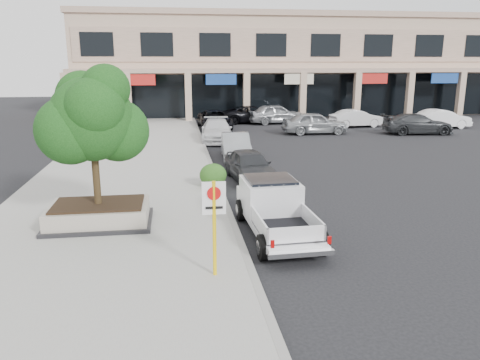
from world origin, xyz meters
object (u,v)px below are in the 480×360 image
(lot_car_b, at_px, (356,118))
(lot_car_c, at_px, (418,124))
(lot_car_a, at_px, (315,123))
(lot_car_e, at_px, (276,114))
(planter, at_px, (99,214))
(curb_car_b, at_px, (236,146))
(pickup_truck, at_px, (277,210))
(curb_car_c, at_px, (217,130))
(lot_car_d, at_px, (253,114))
(curb_car_d, at_px, (215,119))
(planter_tree, at_px, (97,119))
(curb_car_a, at_px, (250,165))
(no_parking_sign, at_px, (214,216))

(lot_car_b, relative_size, lot_car_c, 0.84)
(lot_car_a, height_order, lot_car_e, lot_car_e)
(planter, height_order, curb_car_b, curb_car_b)
(pickup_truck, bearing_deg, curb_car_c, 88.49)
(lot_car_d, height_order, lot_car_e, lot_car_e)
(lot_car_a, relative_size, lot_car_c, 0.94)
(curb_car_b, relative_size, lot_car_e, 0.85)
(curb_car_b, relative_size, lot_car_c, 0.83)
(curb_car_b, bearing_deg, lot_car_c, 29.02)
(curb_car_d, bearing_deg, lot_car_a, -30.95)
(curb_car_d, bearing_deg, planter, -106.37)
(lot_car_b, bearing_deg, planter_tree, 135.77)
(pickup_truck, height_order, lot_car_d, pickup_truck)
(curb_car_a, distance_m, curb_car_b, 4.87)
(curb_car_d, xyz_separation_m, lot_car_c, (14.18, -4.88, 0.02))
(lot_car_e, bearing_deg, lot_car_b, -125.97)
(curb_car_b, bearing_deg, pickup_truck, -88.31)
(planter_tree, height_order, curb_car_d, planter_tree)
(curb_car_d, height_order, lot_car_c, lot_car_c)
(curb_car_b, bearing_deg, lot_car_d, 79.98)
(curb_car_b, distance_m, curb_car_c, 5.80)
(no_parking_sign, xyz_separation_m, lot_car_a, (9.19, 22.22, -0.84))
(planter, height_order, lot_car_a, lot_car_a)
(planter_tree, bearing_deg, curb_car_c, 72.38)
(planter, bearing_deg, lot_car_c, 40.81)
(lot_car_c, height_order, lot_car_d, lot_car_c)
(lot_car_a, relative_size, lot_car_e, 0.97)
(curb_car_d, xyz_separation_m, lot_car_d, (3.52, 2.99, 0.01))
(curb_car_c, distance_m, curb_car_d, 5.95)
(lot_car_d, bearing_deg, planter_tree, 157.46)
(planter_tree, height_order, no_parking_sign, planter_tree)
(no_parking_sign, distance_m, pickup_truck, 3.53)
(pickup_truck, relative_size, curb_car_a, 1.25)
(no_parking_sign, bearing_deg, curb_car_c, 84.55)
(lot_car_e, bearing_deg, lot_car_d, 59.87)
(planter, distance_m, no_parking_sign, 5.34)
(lot_car_e, bearing_deg, pickup_truck, 158.94)
(curb_car_c, distance_m, lot_car_d, 9.75)
(lot_car_a, bearing_deg, curb_car_b, 139.99)
(lot_car_c, bearing_deg, curb_car_c, 99.95)
(pickup_truck, relative_size, curb_car_d, 0.99)
(planter, xyz_separation_m, no_parking_sign, (3.25, -4.08, 1.16))
(curb_car_c, relative_size, lot_car_d, 0.95)
(no_parking_sign, bearing_deg, curb_car_d, 84.92)
(no_parking_sign, bearing_deg, pickup_truck, 52.16)
(planter_tree, distance_m, lot_car_b, 26.96)
(planter, height_order, curb_car_c, curb_car_c)
(planter_tree, relative_size, curb_car_a, 1.00)
(curb_car_a, bearing_deg, lot_car_d, 72.82)
(pickup_truck, distance_m, lot_car_b, 25.29)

